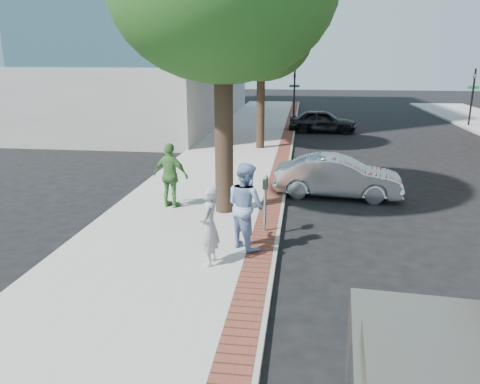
% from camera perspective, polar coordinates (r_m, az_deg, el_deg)
% --- Properties ---
extents(ground, '(120.00, 120.00, 0.00)m').
position_cam_1_polar(ground, '(11.87, -0.53, -5.93)').
color(ground, black).
rests_on(ground, ground).
extents(sidewalk, '(5.00, 60.00, 0.15)m').
position_cam_1_polar(sidewalk, '(19.63, -1.53, 3.17)').
color(sidewalk, '#9E9991').
rests_on(sidewalk, ground).
extents(brick_strip, '(0.60, 60.00, 0.01)m').
position_cam_1_polar(brick_strip, '(19.39, 4.90, 3.20)').
color(brick_strip, brown).
rests_on(brick_strip, sidewalk).
extents(curb, '(0.10, 60.00, 0.15)m').
position_cam_1_polar(curb, '(19.40, 5.93, 2.93)').
color(curb, gray).
rests_on(curb, ground).
extents(office_base, '(18.20, 22.20, 4.00)m').
position_cam_1_polar(office_base, '(36.06, -16.52, 11.49)').
color(office_base, gray).
rests_on(office_base, ground).
extents(signal_near, '(0.70, 0.15, 3.80)m').
position_cam_1_polar(signal_near, '(32.97, 6.64, 12.10)').
color(signal_near, black).
rests_on(signal_near, ground).
extents(signal_far, '(0.70, 0.15, 3.80)m').
position_cam_1_polar(signal_far, '(34.73, 26.50, 10.76)').
color(signal_far, black).
rests_on(signal_far, ground).
extents(tree_far, '(4.80, 4.80, 7.14)m').
position_cam_1_polar(tree_far, '(23.00, 2.63, 18.14)').
color(tree_far, black).
rests_on(tree_far, sidewalk).
extents(parking_meter, '(0.12, 0.32, 1.47)m').
position_cam_1_polar(parking_meter, '(11.76, 3.10, 0.04)').
color(parking_meter, gray).
rests_on(parking_meter, sidewalk).
extents(person_gray, '(0.45, 0.66, 1.74)m').
position_cam_1_polar(person_gray, '(9.92, -3.79, -4.15)').
color(person_gray, '#9F9FA4').
rests_on(person_gray, sidewalk).
extents(person_officer, '(1.24, 1.23, 2.02)m').
position_cam_1_polar(person_officer, '(10.78, 0.71, -1.67)').
color(person_officer, '#7F98C4').
rests_on(person_officer, sidewalk).
extents(person_green, '(1.20, 0.73, 1.92)m').
position_cam_1_polar(person_green, '(13.91, -8.44, 1.99)').
color(person_green, '#49853C').
rests_on(person_green, sidewalk).
extents(sedan_silver, '(4.23, 1.85, 1.35)m').
position_cam_1_polar(sedan_silver, '(15.72, 11.86, 1.82)').
color(sedan_silver, silver).
rests_on(sedan_silver, ground).
extents(bg_car, '(4.18, 1.82, 1.40)m').
position_cam_1_polar(bg_car, '(29.59, 10.04, 8.51)').
color(bg_car, black).
rests_on(bg_car, ground).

